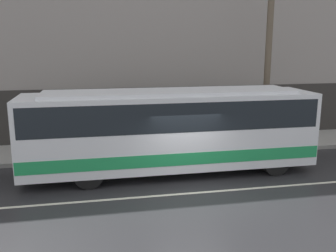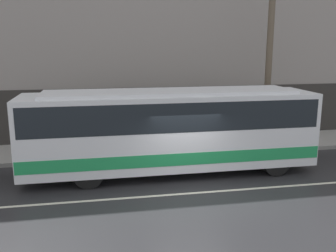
% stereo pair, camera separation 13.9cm
% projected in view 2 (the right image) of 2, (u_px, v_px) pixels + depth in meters
% --- Properties ---
extents(ground_plane, '(60.00, 60.00, 0.00)m').
position_uv_depth(ground_plane, '(192.00, 193.00, 12.57)').
color(ground_plane, '#262628').
extents(sidewalk, '(60.00, 3.08, 0.18)m').
position_uv_depth(sidewalk, '(163.00, 147.00, 17.87)').
color(sidewalk, gray).
rests_on(sidewalk, ground_plane).
extents(building_facade, '(60.00, 0.35, 13.11)m').
position_uv_depth(building_facade, '(157.00, 14.00, 18.15)').
color(building_facade, gray).
rests_on(building_facade, ground_plane).
extents(lane_stripe, '(54.00, 0.14, 0.01)m').
position_uv_depth(lane_stripe, '(192.00, 193.00, 12.57)').
color(lane_stripe, beige).
rests_on(lane_stripe, ground_plane).
extents(transit_bus, '(11.01, 2.48, 3.22)m').
position_uv_depth(transit_bus, '(170.00, 127.00, 14.23)').
color(transit_bus, silver).
rests_on(transit_bus, ground_plane).
extents(utility_pole_near, '(0.29, 0.29, 8.21)m').
position_uv_depth(utility_pole_near, '(269.00, 58.00, 17.02)').
color(utility_pole_near, brown).
rests_on(utility_pole_near, sidewalk).
extents(pedestrian_waiting, '(0.36, 0.36, 1.53)m').
position_uv_depth(pedestrian_waiting, '(149.00, 131.00, 17.79)').
color(pedestrian_waiting, maroon).
rests_on(pedestrian_waiting, sidewalk).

